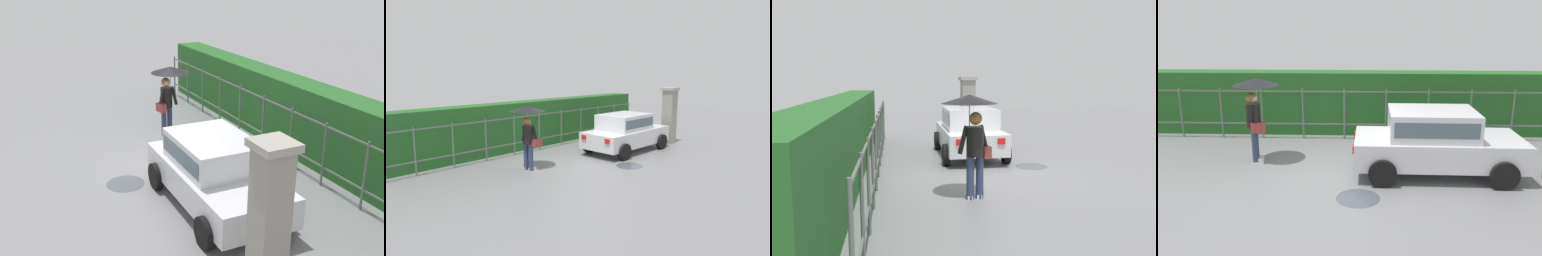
% 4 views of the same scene
% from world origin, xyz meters
% --- Properties ---
extents(ground_plane, '(40.00, 40.00, 0.00)m').
position_xyz_m(ground_plane, '(0.00, 0.00, 0.00)').
color(ground_plane, slate).
extents(car, '(3.76, 1.90, 1.48)m').
position_xyz_m(car, '(2.47, 0.05, 0.80)').
color(car, silver).
rests_on(car, ground).
extents(pedestrian, '(1.10, 1.10, 2.06)m').
position_xyz_m(pedestrian, '(-1.78, 0.78, 1.55)').
color(pedestrian, '#2D3856').
rests_on(pedestrian, ground).
extents(gate_pillar, '(0.60, 0.60, 2.42)m').
position_xyz_m(gate_pillar, '(5.06, -0.40, 1.24)').
color(gate_pillar, gray).
rests_on(gate_pillar, ground).
extents(fence_section, '(12.22, 0.05, 1.50)m').
position_xyz_m(fence_section, '(0.29, 2.67, 0.83)').
color(fence_section, '#59605B').
rests_on(fence_section, ground).
extents(hedge_row, '(13.17, 0.90, 1.90)m').
position_xyz_m(hedge_row, '(0.29, 3.48, 0.95)').
color(hedge_row, '#235B23').
rests_on(hedge_row, ground).
extents(puddle_near, '(0.88, 0.88, 0.00)m').
position_xyz_m(puddle_near, '(0.77, -1.35, 0.00)').
color(puddle_near, '#4C545B').
rests_on(puddle_near, ground).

